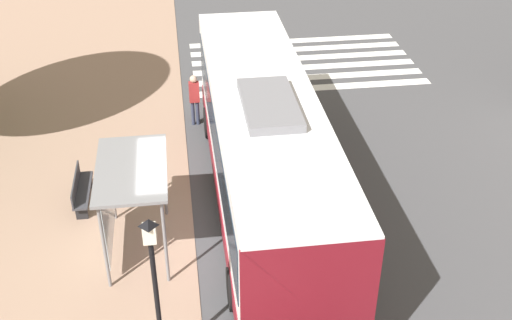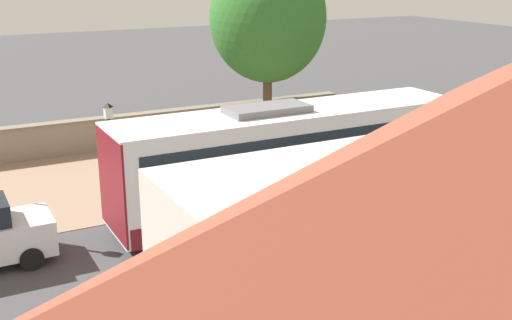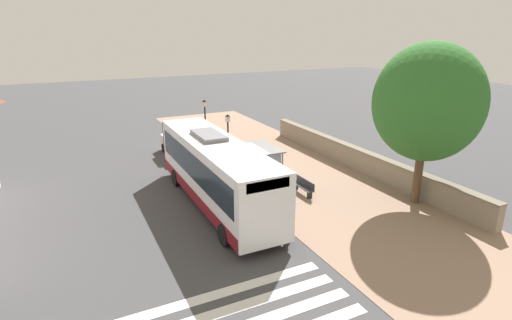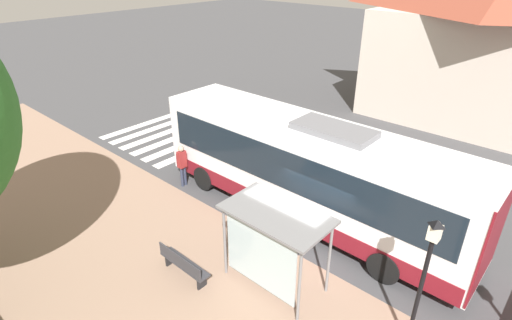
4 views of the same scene
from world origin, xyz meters
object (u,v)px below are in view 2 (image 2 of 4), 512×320
at_px(pedestrian, 382,151).
at_px(street_lamp_far, 111,149).
at_px(bus_shelter, 209,136).
at_px(bench, 244,158).
at_px(shade_tree, 268,18).
at_px(bus, 291,158).

distance_m(pedestrian, street_lamp_far, 10.22).
xyz_separation_m(bus_shelter, street_lamp_far, (0.69, -3.77, 0.20)).
distance_m(bench, shade_tree, 7.85).
bearing_deg(bench, street_lamp_far, -69.90).
relative_size(bus, pedestrian, 6.52).
bearing_deg(pedestrian, bus, -72.38).
height_order(bus_shelter, shade_tree, shade_tree).
height_order(bus, street_lamp_far, bus).
distance_m(pedestrian, bench, 5.40).
bearing_deg(pedestrian, street_lamp_far, -96.96).
relative_size(bus, shade_tree, 1.39).
bearing_deg(pedestrian, bus_shelter, -106.91).
distance_m(bus_shelter, shade_tree, 9.24).
bearing_deg(bus_shelter, bus, 20.46).
bearing_deg(bench, shade_tree, 142.59).
distance_m(bus_shelter, pedestrian, 6.66).
distance_m(bus, shade_tree, 11.35).
xyz_separation_m(street_lamp_far, shade_tree, (-6.98, 9.59, 3.25)).
bearing_deg(shade_tree, bus_shelter, -42.80).
height_order(bus, pedestrian, bus).
xyz_separation_m(bus, shade_tree, (-9.79, 4.52, 3.53)).
distance_m(bus, street_lamp_far, 5.81).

